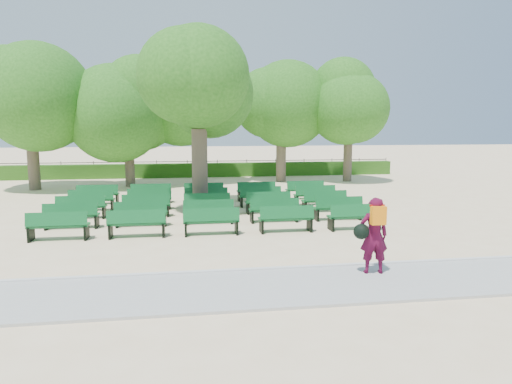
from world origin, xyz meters
TOP-DOWN VIEW (x-y plane):
  - ground at (0.00, 0.00)m, footprint 120.00×120.00m
  - paving at (0.00, -7.40)m, footprint 30.00×2.20m
  - curb at (0.00, -6.25)m, footprint 30.00×0.12m
  - hedge at (0.00, 14.00)m, footprint 26.00×0.70m
  - fence at (0.00, 14.40)m, footprint 26.00×0.10m
  - tree_line at (0.00, 10.00)m, footprint 21.80×6.80m
  - bench_array at (-0.29, 0.77)m, footprint 1.72×0.54m
  - tree_among at (-0.54, 1.44)m, footprint 4.48×4.48m
  - person at (3.02, -6.87)m, footprint 0.83×0.52m

SIDE VIEW (x-z plane):
  - ground at x=0.00m, z-range 0.00..0.00m
  - fence at x=0.00m, z-range -0.51..0.51m
  - tree_line at x=0.00m, z-range -3.52..3.52m
  - paving at x=0.00m, z-range 0.00..0.06m
  - curb at x=0.00m, z-range 0.00..0.10m
  - bench_array at x=-0.29m, z-range -0.45..0.63m
  - hedge at x=0.00m, z-range 0.00..0.90m
  - person at x=3.02m, z-range 0.09..1.81m
  - tree_among at x=-0.54m, z-range 1.18..7.66m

